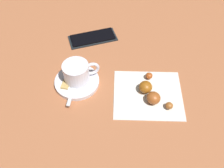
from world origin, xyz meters
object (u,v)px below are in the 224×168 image
cell_phone (93,38)px  sugar_packet (68,78)px  croissant (151,91)px  napkin (148,94)px  saucer (77,80)px  espresso_cup (77,72)px  teaspoon (76,79)px

cell_phone → sugar_packet: bearing=80.6°
sugar_packet → croissant: croissant is taller
napkin → cell_phone: 0.27m
sugar_packet → croissant: (-0.23, 0.01, 0.00)m
saucer → napkin: saucer is taller
espresso_cup → sugar_packet: size_ratio=1.33×
napkin → teaspoon: bearing=-3.4°
saucer → teaspoon: (0.00, 0.00, 0.01)m
sugar_packet → cell_phone: size_ratio=0.44×
espresso_cup → cell_phone: (-0.00, -0.18, -0.03)m
saucer → napkin: bearing=175.6°
napkin → cell_phone: (0.19, -0.20, 0.00)m
espresso_cup → cell_phone: bearing=-91.2°
napkin → cell_phone: bearing=-46.2°
espresso_cup → cell_phone: espresso_cup is taller
teaspoon → sugar_packet: teaspoon is taller
espresso_cup → sugar_packet: espresso_cup is taller
saucer → espresso_cup: size_ratio=1.28×
napkin → croissant: croissant is taller
saucer → croissant: croissant is taller
saucer → sugar_packet: (0.02, 0.00, 0.01)m
teaspoon → saucer: bearing=-128.1°
saucer → cell_phone: 0.18m
teaspoon → croissant: croissant is taller
espresso_cup → teaspoon: espresso_cup is taller
teaspoon → sugar_packet: size_ratio=1.86×
teaspoon → napkin: (-0.20, 0.01, -0.01)m
teaspoon → sugar_packet: bearing=-0.3°
napkin → espresso_cup: bearing=-4.9°
teaspoon → cell_phone: (-0.01, -0.19, -0.01)m
sugar_packet → cell_phone: sugar_packet is taller
sugar_packet → croissant: size_ratio=0.61×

